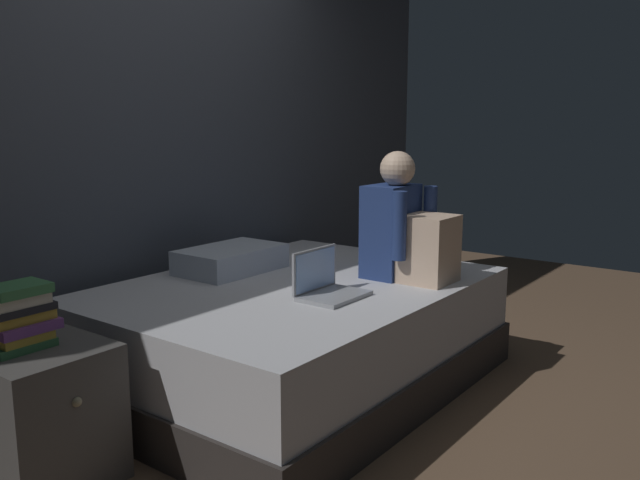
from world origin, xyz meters
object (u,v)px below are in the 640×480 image
nightstand (44,416)px  bed (296,334)px  person_sitting (406,231)px  book_stack (18,317)px  pillow (231,259)px  laptop (326,285)px

nightstand → bed: bearing=-6.3°
bed → nightstand: (-1.30, 0.14, 0.00)m
person_sitting → book_stack: (-1.76, 0.59, -0.14)m
person_sitting → pillow: (-0.42, 0.84, -0.19)m
bed → laptop: 0.45m
bed → book_stack: (-1.34, 0.20, 0.38)m
person_sitting → bed: bearing=136.9°
nightstand → person_sitting: size_ratio=0.81×
laptop → pillow: laptop is taller
nightstand → book_stack: 0.39m
bed → pillow: bearing=90.2°
laptop → pillow: 0.74m
book_stack → nightstand: bearing=-55.0°
bed → nightstand: 1.31m
bed → book_stack: book_stack is taller
laptop → pillow: size_ratio=0.57×
nightstand → laptop: laptop is taller
laptop → book_stack: bearing=158.5°
laptop → pillow: bearing=80.7°
nightstand → pillow: (1.30, 0.31, 0.33)m
person_sitting → laptop: bearing=168.4°
laptop → nightstand: bearing=160.1°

